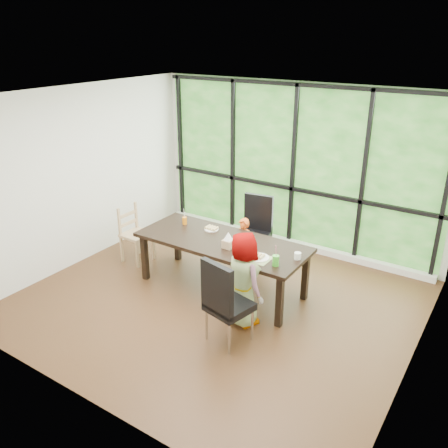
# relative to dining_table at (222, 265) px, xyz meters

# --- Properties ---
(ground) EXTENTS (5.00, 5.00, 0.00)m
(ground) POSITION_rel_dining_table_xyz_m (0.14, -0.31, -0.38)
(ground) COLOR black
(ground) RESTS_ON ground
(back_wall) EXTENTS (5.00, 0.00, 5.00)m
(back_wall) POSITION_rel_dining_table_xyz_m (0.14, 1.94, 0.98)
(back_wall) COLOR silver
(back_wall) RESTS_ON ground
(foliage_backdrop) EXTENTS (4.80, 0.02, 2.65)m
(foliage_backdrop) POSITION_rel_dining_table_xyz_m (0.14, 1.92, 0.98)
(foliage_backdrop) COLOR #1B4A15
(foliage_backdrop) RESTS_ON back_wall
(window_mullions) EXTENTS (4.80, 0.06, 2.65)m
(window_mullions) POSITION_rel_dining_table_xyz_m (0.14, 1.88, 0.98)
(window_mullions) COLOR black
(window_mullions) RESTS_ON back_wall
(window_sill) EXTENTS (4.80, 0.12, 0.10)m
(window_sill) POSITION_rel_dining_table_xyz_m (0.14, 1.84, -0.33)
(window_sill) COLOR silver
(window_sill) RESTS_ON ground
(dining_table) EXTENTS (2.42, 1.03, 0.75)m
(dining_table) POSITION_rel_dining_table_xyz_m (0.00, 0.00, 0.00)
(dining_table) COLOR black
(dining_table) RESTS_ON ground
(chair_window_leather) EXTENTS (0.52, 0.52, 1.08)m
(chair_window_leather) POSITION_rel_dining_table_xyz_m (-0.02, 0.92, 0.17)
(chair_window_leather) COLOR black
(chair_window_leather) RESTS_ON ground
(chair_interior_leather) EXTENTS (0.55, 0.55, 1.08)m
(chair_interior_leather) POSITION_rel_dining_table_xyz_m (0.73, -0.96, 0.17)
(chair_interior_leather) COLOR black
(chair_interior_leather) RESTS_ON ground
(chair_end_beech) EXTENTS (0.41, 0.43, 0.90)m
(chair_end_beech) POSITION_rel_dining_table_xyz_m (-1.60, -0.00, 0.08)
(chair_end_beech) COLOR tan
(chair_end_beech) RESTS_ON ground
(child_toddler) EXTENTS (0.36, 0.28, 0.87)m
(child_toddler) POSITION_rel_dining_table_xyz_m (-0.00, 0.58, 0.06)
(child_toddler) COLOR orange
(child_toddler) RESTS_ON ground
(child_older) EXTENTS (0.70, 0.60, 1.22)m
(child_older) POSITION_rel_dining_table_xyz_m (0.71, -0.54, 0.23)
(child_older) COLOR slate
(child_older) RESTS_ON ground
(placemat) EXTENTS (0.40, 0.29, 0.01)m
(placemat) POSITION_rel_dining_table_xyz_m (0.64, -0.22, 0.38)
(placemat) COLOR tan
(placemat) RESTS_ON dining_table
(plate_far) EXTENTS (0.20, 0.20, 0.01)m
(plate_far) POSITION_rel_dining_table_xyz_m (-0.33, 0.22, 0.38)
(plate_far) COLOR white
(plate_far) RESTS_ON dining_table
(plate_near) EXTENTS (0.26, 0.26, 0.02)m
(plate_near) POSITION_rel_dining_table_xyz_m (0.69, -0.20, 0.38)
(plate_near) COLOR white
(plate_near) RESTS_ON dining_table
(orange_cup) EXTENTS (0.07, 0.07, 0.11)m
(orange_cup) POSITION_rel_dining_table_xyz_m (-0.78, 0.18, 0.43)
(orange_cup) COLOR orange
(orange_cup) RESTS_ON dining_table
(green_cup) EXTENTS (0.08, 0.08, 0.13)m
(green_cup) POSITION_rel_dining_table_xyz_m (0.95, -0.26, 0.44)
(green_cup) COLOR green
(green_cup) RESTS_ON dining_table
(white_mug) EXTENTS (0.09, 0.09, 0.09)m
(white_mug) POSITION_rel_dining_table_xyz_m (1.11, 0.05, 0.42)
(white_mug) COLOR white
(white_mug) RESTS_ON dining_table
(tissue_box) EXTENTS (0.13, 0.13, 0.11)m
(tissue_box) POSITION_rel_dining_table_xyz_m (0.20, -0.15, 0.43)
(tissue_box) COLOR tan
(tissue_box) RESTS_ON dining_table
(crepe_rolls_far) EXTENTS (0.20, 0.12, 0.04)m
(crepe_rolls_far) POSITION_rel_dining_table_xyz_m (-0.33, 0.22, 0.41)
(crepe_rolls_far) COLOR tan
(crepe_rolls_far) RESTS_ON plate_far
(crepe_rolls_near) EXTENTS (0.15, 0.12, 0.04)m
(crepe_rolls_near) POSITION_rel_dining_table_xyz_m (0.69, -0.20, 0.41)
(crepe_rolls_near) COLOR tan
(crepe_rolls_near) RESTS_ON plate_near
(straw_white) EXTENTS (0.01, 0.04, 0.20)m
(straw_white) POSITION_rel_dining_table_xyz_m (-0.78, 0.18, 0.52)
(straw_white) COLOR white
(straw_white) RESTS_ON orange_cup
(straw_pink) EXTENTS (0.01, 0.04, 0.20)m
(straw_pink) POSITION_rel_dining_table_xyz_m (0.95, -0.26, 0.55)
(straw_pink) COLOR pink
(straw_pink) RESTS_ON green_cup
(tissue) EXTENTS (0.12, 0.12, 0.11)m
(tissue) POSITION_rel_dining_table_xyz_m (0.20, -0.15, 0.54)
(tissue) COLOR white
(tissue) RESTS_ON tissue_box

